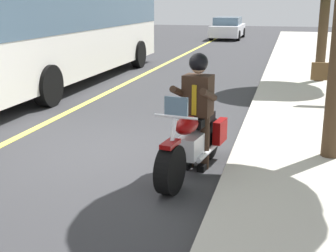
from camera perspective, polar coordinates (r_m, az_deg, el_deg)
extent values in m
plane|color=#333335|center=(7.69, -7.36, -3.46)|extent=(80.00, 80.00, 0.00)
cube|color=#E5DB4C|center=(8.62, -19.79, -2.15)|extent=(60.00, 0.16, 0.01)
cylinder|color=black|center=(6.01, 0.28, -5.44)|extent=(0.68, 0.29, 0.66)
cylinder|color=black|center=(7.39, 4.92, -1.48)|extent=(0.68, 0.29, 0.66)
cube|color=silver|center=(6.68, 2.93, -2.46)|extent=(0.59, 0.36, 0.32)
ellipsoid|color=#720505|center=(6.40, 2.36, 0.10)|extent=(0.59, 0.36, 0.24)
cube|color=black|center=(6.91, 3.96, 0.88)|extent=(0.73, 0.38, 0.12)
cube|color=#720505|center=(7.24, 6.48, -0.64)|extent=(0.41, 0.18, 0.36)
cube|color=#720505|center=(7.37, 3.20, -0.28)|extent=(0.41, 0.18, 0.36)
cylinder|color=silver|center=(5.94, 0.36, -2.94)|extent=(0.35, 0.10, 0.76)
cylinder|color=silver|center=(5.97, 0.95, 1.16)|extent=(0.12, 0.60, 0.04)
cube|color=#720505|center=(5.89, 0.28, -2.25)|extent=(0.38, 0.21, 0.06)
cylinder|color=silver|center=(6.96, 5.00, -3.17)|extent=(0.90, 0.21, 0.08)
cube|color=slate|center=(5.96, 1.03, 2.32)|extent=(0.08, 0.32, 0.28)
cylinder|color=black|center=(6.87, 4.59, -1.99)|extent=(0.14, 0.14, 0.84)
cube|color=black|center=(6.94, 4.36, -5.04)|extent=(0.27, 0.15, 0.10)
cylinder|color=black|center=(6.95, 2.71, -1.76)|extent=(0.14, 0.14, 0.84)
cube|color=black|center=(7.01, 2.50, -4.79)|extent=(0.27, 0.15, 0.10)
cube|color=black|center=(6.74, 3.74, 3.82)|extent=(0.37, 0.44, 0.60)
cube|color=#B28C14|center=(6.60, 3.28, 3.22)|extent=(0.03, 0.07, 0.44)
cylinder|color=black|center=(6.49, 5.06, 3.89)|extent=(0.56, 0.18, 0.28)
cylinder|color=black|center=(6.63, 1.44, 4.20)|extent=(0.56, 0.18, 0.28)
sphere|color=tan|center=(6.66, 3.81, 7.44)|extent=(0.22, 0.22, 0.22)
sphere|color=black|center=(6.66, 3.82, 7.87)|extent=(0.28, 0.28, 0.28)
cube|color=white|center=(14.54, -12.99, 12.27)|extent=(11.00, 2.50, 2.85)
cube|color=slate|center=(14.53, -13.07, 13.55)|extent=(11.04, 2.52, 0.90)
cube|color=slate|center=(19.57, -5.40, 13.95)|extent=(0.06, 2.40, 1.90)
cylinder|color=black|center=(18.38, -10.90, 8.96)|extent=(1.00, 0.30, 1.00)
cylinder|color=black|center=(17.49, -3.69, 8.89)|extent=(1.00, 0.30, 1.00)
cylinder|color=black|center=(11.31, -14.67, 4.87)|extent=(1.00, 0.30, 1.00)
cube|color=white|center=(31.08, 7.45, 11.71)|extent=(4.60, 1.80, 0.70)
cube|color=slate|center=(30.85, 7.44, 12.71)|extent=(2.40, 1.60, 0.60)
cylinder|color=black|center=(32.65, 6.28, 11.52)|extent=(0.64, 0.22, 0.64)
cylinder|color=black|center=(32.44, 9.30, 11.38)|extent=(0.64, 0.22, 0.64)
cylinder|color=black|center=(29.79, 5.41, 11.18)|extent=(0.64, 0.22, 0.64)
cylinder|color=black|center=(29.56, 8.72, 11.04)|extent=(0.64, 0.22, 0.64)
cylinder|color=#4C3823|center=(14.29, 18.64, 10.61)|extent=(0.28, 0.28, 2.65)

